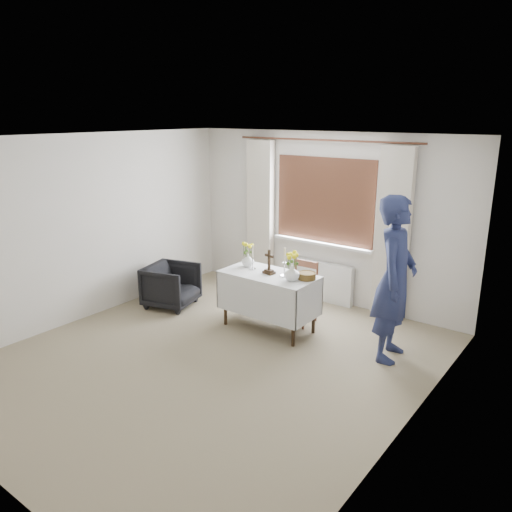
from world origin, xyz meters
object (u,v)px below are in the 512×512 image
(wooden_chair, at_px, (299,293))
(person, at_px, (395,279))
(armchair, at_px, (171,285))
(flower_vase_left, at_px, (248,260))
(wooden_cross, at_px, (269,262))
(flower_vase_right, at_px, (292,273))
(altar_table, at_px, (269,301))

(wooden_chair, distance_m, person, 1.49)
(wooden_chair, bearing_deg, armchair, -162.06)
(flower_vase_left, bearing_deg, wooden_chair, 28.59)
(wooden_cross, bearing_deg, flower_vase_right, 2.53)
(altar_table, distance_m, person, 1.69)
(altar_table, xyz_separation_m, wooden_chair, (0.20, 0.42, 0.04))
(altar_table, bearing_deg, flower_vase_right, -6.84)
(armchair, bearing_deg, flower_vase_left, -92.13)
(person, height_order, flower_vase_right, person)
(person, relative_size, flower_vase_right, 9.75)
(flower_vase_right, bearing_deg, altar_table, 173.16)
(wooden_cross, height_order, flower_vase_left, wooden_cross)
(person, bearing_deg, armchair, 88.26)
(flower_vase_left, height_order, flower_vase_right, flower_vase_right)
(wooden_chair, relative_size, wooden_cross, 2.65)
(altar_table, bearing_deg, wooden_cross, 116.86)
(altar_table, relative_size, flower_vase_left, 7.08)
(flower_vase_left, bearing_deg, wooden_cross, -11.53)
(altar_table, distance_m, wooden_chair, 0.47)
(altar_table, relative_size, wooden_chair, 1.47)
(wooden_cross, distance_m, flower_vase_right, 0.39)
(person, relative_size, wooden_cross, 5.98)
(wooden_cross, relative_size, flower_vase_left, 1.82)
(flower_vase_left, relative_size, flower_vase_right, 0.90)
(altar_table, distance_m, armchair, 1.63)
(armchair, relative_size, wooden_cross, 2.17)
(armchair, xyz_separation_m, flower_vase_left, (1.20, 0.29, 0.54))
(flower_vase_right, bearing_deg, flower_vase_left, 170.39)
(altar_table, height_order, wooden_chair, wooden_chair)
(wooden_cross, height_order, flower_vase_right, wooden_cross)
(altar_table, height_order, person, person)
(armchair, bearing_deg, person, -98.09)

